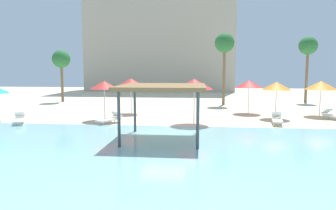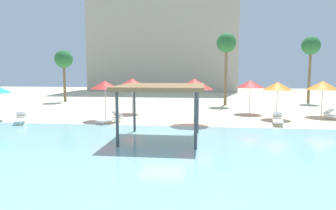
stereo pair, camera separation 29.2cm
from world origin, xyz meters
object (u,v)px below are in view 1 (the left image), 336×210
lounge_chair_0 (111,118)px  palm_tree_0 (224,45)px  lounge_chair_3 (19,119)px  beach_umbrella_red_2 (249,84)px  beach_umbrella_orange_3 (321,85)px  palm_tree_2 (61,60)px  beach_umbrella_orange_6 (277,86)px  shade_pavilion (162,89)px  lounge_chair_2 (277,119)px  beach_umbrella_red_1 (131,82)px  palm_tree_1 (308,47)px  beach_umbrella_red_4 (104,85)px  beach_umbrella_red_5 (194,84)px  lounge_chair_1 (334,115)px

lounge_chair_0 → palm_tree_0: palm_tree_0 is taller
lounge_chair_3 → palm_tree_0: bearing=104.8°
beach_umbrella_red_2 → palm_tree_0: palm_tree_0 is taller
beach_umbrella_orange_3 → palm_tree_2: size_ratio=0.48×
palm_tree_0 → beach_umbrella_orange_6: bearing=-69.2°
shade_pavilion → lounge_chair_2: (6.88, 5.24, -2.28)m
beach_umbrella_red_1 → beach_umbrella_orange_6: beach_umbrella_red_1 is taller
palm_tree_1 → shade_pavilion: bearing=-124.6°
beach_umbrella_red_4 → palm_tree_1: size_ratio=0.40×
beach_umbrella_red_5 → lounge_chair_2: 5.87m
lounge_chair_2 → palm_tree_0: 12.25m
beach_umbrella_red_2 → palm_tree_2: 19.93m
shade_pavilion → lounge_chair_1: bearing=33.2°
shade_pavilion → beach_umbrella_red_4: shade_pavilion is taller
beach_umbrella_red_2 → beach_umbrella_red_5: size_ratio=0.91×
shade_pavilion → beach_umbrella_red_1: size_ratio=1.52×
beach_umbrella_red_1 → beach_umbrella_red_5: bearing=-41.2°
lounge_chair_0 → palm_tree_0: bearing=175.0°
shade_pavilion → lounge_chair_0: shade_pavilion is taller
shade_pavilion → beach_umbrella_red_2: size_ratio=1.59×
beach_umbrella_red_2 → lounge_chair_3: bearing=-157.7°
beach_umbrella_red_2 → lounge_chair_1: (5.51, -2.70, -2.04)m
palm_tree_1 → beach_umbrella_red_1: bearing=-149.5°
lounge_chair_0 → palm_tree_2: palm_tree_2 is taller
beach_umbrella_red_2 → lounge_chair_1: bearing=-26.1°
lounge_chair_2 → palm_tree_2: size_ratio=0.36×
beach_umbrella_orange_3 → lounge_chair_2: bearing=-136.4°
beach_umbrella_red_1 → beach_umbrella_red_5: beach_umbrella_red_5 is taller
beach_umbrella_orange_6 → lounge_chair_0: size_ratio=1.36×
beach_umbrella_red_2 → palm_tree_1: 12.00m
palm_tree_1 → palm_tree_2: palm_tree_1 is taller
beach_umbrella_orange_3 → beach_umbrella_red_4: 16.03m
beach_umbrella_orange_6 → palm_tree_0: (-3.11, 8.20, 3.51)m
lounge_chair_2 → palm_tree_0: size_ratio=0.28×
beach_umbrella_red_4 → lounge_chair_0: 2.63m
lounge_chair_1 → lounge_chair_3: bearing=-112.2°
beach_umbrella_red_1 → beach_umbrella_red_4: (-1.15, -3.39, -0.07)m
beach_umbrella_red_4 → lounge_chair_2: bearing=-2.5°
shade_pavilion → beach_umbrella_red_5: bearing=72.1°
beach_umbrella_orange_3 → palm_tree_1: bearing=77.8°
beach_umbrella_red_5 → palm_tree_1: size_ratio=0.43×
shade_pavilion → beach_umbrella_red_5: (1.51, 4.67, -0.01)m
beach_umbrella_red_1 → beach_umbrella_orange_3: size_ratio=1.05×
beach_umbrella_orange_6 → palm_tree_2: palm_tree_2 is taller
shade_pavilion → palm_tree_0: (4.22, 15.84, 3.25)m
palm_tree_1 → palm_tree_2: bearing=-175.5°
beach_umbrella_red_1 → beach_umbrella_red_5: (5.11, -4.47, 0.08)m
beach_umbrella_red_5 → beach_umbrella_orange_6: (5.83, 2.97, -0.25)m
beach_umbrella_orange_6 → beach_umbrella_red_5: bearing=-153.0°
beach_umbrella_red_5 → palm_tree_1: 18.65m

